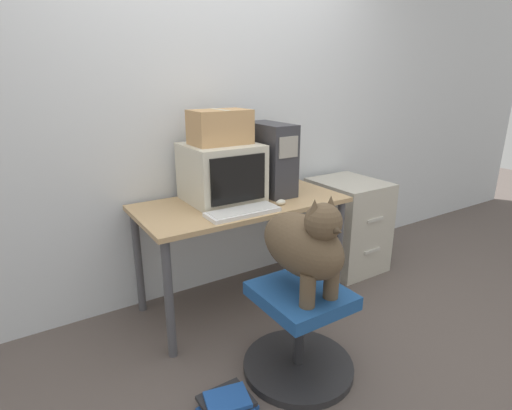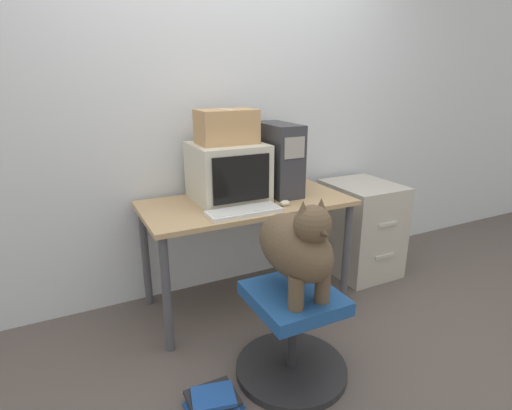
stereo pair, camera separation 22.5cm
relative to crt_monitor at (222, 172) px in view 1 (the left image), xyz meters
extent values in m
plane|color=#564C47|center=(0.09, -0.42, -0.92)|extent=(12.00, 12.00, 0.00)
cube|color=silver|center=(0.09, 0.30, 0.38)|extent=(8.00, 0.05, 2.60)
cube|color=tan|center=(0.09, -0.10, -0.20)|extent=(1.35, 0.65, 0.03)
cylinder|color=#4C4C51|center=(-0.53, -0.37, -0.57)|extent=(0.05, 0.05, 0.71)
cylinder|color=#4C4C51|center=(0.71, -0.37, -0.57)|extent=(0.05, 0.05, 0.71)
cylinder|color=#4C4C51|center=(-0.53, 0.18, -0.57)|extent=(0.05, 0.05, 0.71)
cylinder|color=#4C4C51|center=(0.71, 0.18, -0.57)|extent=(0.05, 0.05, 0.71)
cube|color=beige|center=(0.00, 0.00, 0.00)|extent=(0.45, 0.43, 0.37)
cube|color=black|center=(0.00, -0.22, 0.00)|extent=(0.37, 0.01, 0.29)
cube|color=#333338|center=(0.36, -0.02, 0.06)|extent=(0.19, 0.41, 0.48)
cube|color=#9E998E|center=(0.36, -0.23, 0.16)|extent=(0.14, 0.01, 0.13)
cube|color=silver|center=(-0.03, -0.32, -0.17)|extent=(0.44, 0.17, 0.02)
cube|color=silver|center=(-0.03, -0.32, -0.16)|extent=(0.41, 0.14, 0.00)
ellipsoid|color=beige|center=(0.26, -0.30, -0.16)|extent=(0.07, 0.05, 0.04)
cylinder|color=#262628|center=(-0.01, -0.84, -0.90)|extent=(0.59, 0.59, 0.04)
cylinder|color=#262628|center=(-0.01, -0.84, -0.70)|extent=(0.05, 0.05, 0.37)
cube|color=#1E4C8C|center=(-0.01, -0.84, -0.47)|extent=(0.42, 0.45, 0.07)
ellipsoid|color=brown|center=(-0.01, -0.83, -0.20)|extent=(0.27, 0.52, 0.30)
cylinder|color=brown|center=(-0.08, -0.98, -0.36)|extent=(0.07, 0.07, 0.17)
cylinder|color=brown|center=(0.07, -0.98, -0.36)|extent=(0.07, 0.07, 0.17)
sphere|color=brown|center=(-0.01, -0.98, -0.03)|extent=(0.17, 0.17, 0.17)
cone|color=#3E3123|center=(-0.01, -1.06, -0.05)|extent=(0.08, 0.09, 0.08)
cone|color=brown|center=(-0.05, -0.97, 0.04)|extent=(0.06, 0.06, 0.08)
cone|color=brown|center=(0.04, -0.97, 0.04)|extent=(0.06, 0.06, 0.08)
torus|color=red|center=(-0.01, -0.96, -0.10)|extent=(0.12, 0.12, 0.02)
cube|color=#B7B2A3|center=(1.10, -0.06, -0.56)|extent=(0.48, 0.56, 0.73)
cube|color=beige|center=(1.10, -0.35, -0.43)|extent=(0.17, 0.01, 0.02)
cube|color=beige|center=(1.10, -0.35, -0.69)|extent=(0.17, 0.01, 0.02)
cube|color=tan|center=(0.00, 0.00, 0.29)|extent=(0.36, 0.23, 0.21)
cube|color=beige|center=(0.00, 0.00, 0.39)|extent=(0.04, 0.23, 0.00)
cube|color=#1E4C9E|center=(-0.46, -0.89, -0.91)|extent=(0.26, 0.21, 0.02)
cube|color=#1E4C9E|center=(-0.46, -0.90, -0.89)|extent=(0.24, 0.19, 0.02)
cube|color=#262628|center=(-0.47, -0.88, -0.87)|extent=(0.23, 0.20, 0.02)
cube|color=#1E4C9E|center=(-0.47, -0.89, -0.85)|extent=(0.23, 0.19, 0.02)
camera|label=1|loc=(-1.16, -2.22, 0.58)|focal=28.00mm
camera|label=2|loc=(-0.96, -2.34, 0.58)|focal=28.00mm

